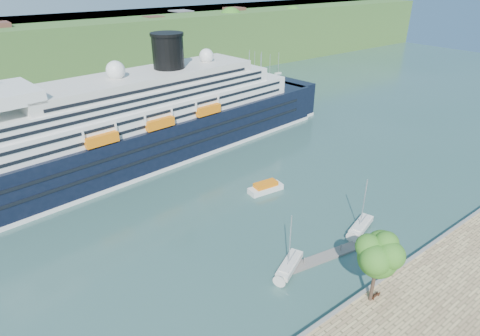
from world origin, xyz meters
The scene contains 10 objects.
ground centered at (0.00, 0.00, 0.00)m, with size 400.00×400.00×0.00m, color #2C4F48.
far_hillside centered at (0.00, 145.00, 12.00)m, with size 400.00×50.00×24.00m, color #315C24.
quay_coping centered at (0.00, -0.20, 1.15)m, with size 220.00×0.50×0.30m, color slate.
cruise_ship centered at (-9.92, 59.70, 14.20)m, with size 126.48×18.42×28.40m, color black, non-canonical shape.
park_bench centered at (-0.97, -1.67, 1.45)m, with size 1.39×0.57×0.89m, color #3F2012, non-canonical shape.
promenade_tree centered at (-1.84, -1.50, 6.71)m, with size 6.90×6.90×11.42m, color #2F6B1C, non-canonical shape.
floating_pontoon centered at (2.27, 8.70, 0.18)m, with size 16.11×1.97×0.36m, color slate, non-canonical shape.
sailboat_white_near centered at (-5.52, 10.28, 4.81)m, with size 7.44×2.07×9.61m, color silver, non-canonical shape.
sailboat_white_far centered at (11.47, 10.15, 4.94)m, with size 7.64×2.12×9.87m, color silver, non-canonical shape.
tender_launch centered at (7.32, 30.71, 1.03)m, with size 7.43×2.54×2.05m, color orange, non-canonical shape.
Camera 1 is at (-40.40, -22.97, 40.97)m, focal length 30.00 mm.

